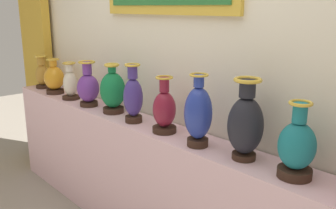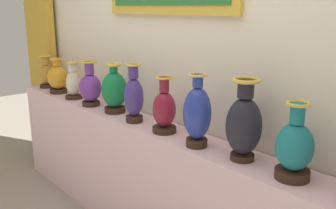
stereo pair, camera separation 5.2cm
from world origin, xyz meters
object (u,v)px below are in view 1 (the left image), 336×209
vase_emerald (113,91)px  vase_onyx (245,124)px  vase_indigo (133,97)px  vase_teal (297,147)px  vase_burgundy (164,110)px  vase_ochre (42,74)px  vase_ivory (70,84)px  vase_amber (54,78)px  vase_violet (88,87)px  vase_cobalt (198,114)px

vase_emerald → vase_onyx: size_ratio=0.86×
vase_indigo → vase_teal: bearing=1.3°
vase_emerald → vase_onyx: 1.20m
vase_burgundy → vase_teal: (0.90, 0.01, 0.00)m
vase_ochre → vase_ivory: size_ratio=1.01×
vase_amber → vase_teal: vase_teal is taller
vase_emerald → vase_ochre: bearing=-179.6°
vase_ochre → vase_teal: size_ratio=0.88×
vase_ivory → vase_burgundy: vase_burgundy is taller
vase_violet → vase_teal: size_ratio=0.99×
vase_teal → vase_amber: bearing=-179.4°
vase_ivory → vase_teal: vase_teal is taller
vase_violet → vase_cobalt: 1.20m
vase_amber → vase_onyx: (2.10, 0.03, 0.05)m
vase_ochre → vase_violet: vase_violet is taller
vase_onyx → vase_teal: vase_onyx is taller
vase_ochre → vase_burgundy: size_ratio=0.89×
vase_teal → vase_onyx: bearing=179.4°
vase_ochre → vase_cobalt: 2.11m
vase_ivory → vase_onyx: bearing=0.8°
vase_indigo → vase_teal: 1.20m
vase_ochre → vase_ivory: bearing=-1.7°
vase_violet → vase_cobalt: (1.20, -0.01, 0.04)m
vase_burgundy → vase_onyx: size_ratio=0.83×
vase_ivory → vase_ochre: bearing=178.3°
vase_ochre → vase_burgundy: (1.80, -0.01, 0.01)m
vase_indigo → vase_amber: bearing=179.9°
vase_cobalt → vase_onyx: (0.29, 0.04, 0.00)m
vase_burgundy → vase_cobalt: (0.31, -0.02, 0.04)m
vase_emerald → vase_violet: bearing=-173.3°
vase_indigo → vase_onyx: 0.91m
vase_ivory → vase_amber: bearing=-179.1°
vase_emerald → vase_indigo: (0.29, -0.03, 0.01)m
vase_violet → vase_indigo: 0.59m
vase_emerald → vase_indigo: vase_indigo is taller
vase_burgundy → vase_amber: bearing=-179.5°
vase_indigo → vase_cobalt: (0.61, -0.01, 0.01)m
vase_burgundy → vase_violet: bearing=-179.0°
vase_burgundy → vase_onyx: (0.60, 0.02, 0.05)m
vase_amber → vase_indigo: vase_indigo is taller
vase_amber → vase_emerald: bearing=2.0°
vase_ochre → vase_amber: size_ratio=1.00×
vase_amber → vase_violet: size_ratio=0.88×
vase_violet → vase_onyx: (1.50, 0.03, 0.04)m
vase_ochre → vase_onyx: size_ratio=0.74×
vase_ivory → vase_indigo: size_ratio=0.79×
vase_burgundy → vase_ochre: bearing=179.7°
vase_amber → vase_ivory: size_ratio=1.00×
vase_amber → vase_burgundy: 1.49m
vase_teal → vase_burgundy: bearing=-179.1°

